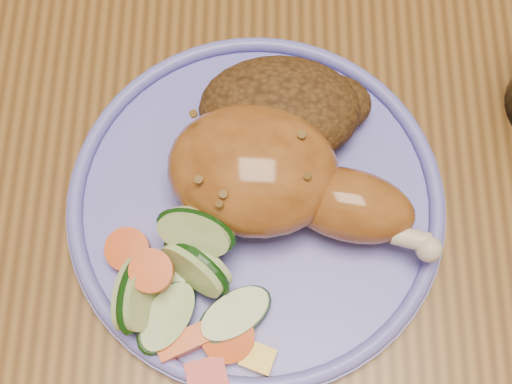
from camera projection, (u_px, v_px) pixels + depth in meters
ground at (299, 330)px, 1.19m from camera, size 4.00×4.00×0.00m
dining_table at (346, 179)px, 0.57m from camera, size 0.90×1.40×0.75m
plate at (256, 204)px, 0.47m from camera, size 0.25×0.25×0.01m
plate_rim at (256, 198)px, 0.46m from camera, size 0.24×0.24×0.01m
chicken_leg at (277, 179)px, 0.44m from camera, size 0.17×0.10×0.06m
rice_pilaf at (283, 110)px, 0.46m from camera, size 0.11×0.08×0.05m
vegetable_pile at (183, 288)px, 0.42m from camera, size 0.11×0.12×0.06m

